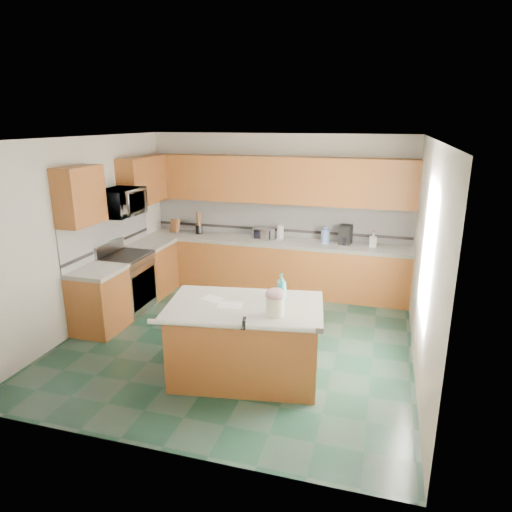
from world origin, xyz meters
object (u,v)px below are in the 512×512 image
(treat_jar, at_px, (275,306))
(soap_bottle_island, at_px, (281,287))
(island_top, at_px, (245,307))
(coffee_maker, at_px, (346,235))
(toaster_oven, at_px, (264,233))
(knife_block, at_px, (175,226))
(island_base, at_px, (245,344))

(treat_jar, distance_m, soap_bottle_island, 0.42)
(island_top, relative_size, soap_bottle_island, 5.42)
(coffee_maker, bearing_deg, treat_jar, -89.06)
(soap_bottle_island, relative_size, toaster_oven, 0.97)
(coffee_maker, bearing_deg, knife_block, -170.55)
(soap_bottle_island, distance_m, toaster_oven, 2.86)
(island_top, relative_size, toaster_oven, 5.27)
(island_base, height_order, knife_block, knife_block)
(coffee_maker, bearing_deg, island_base, -96.92)
(treat_jar, xyz_separation_m, coffee_maker, (0.44, 3.14, 0.06))
(treat_jar, bearing_deg, toaster_oven, 96.54)
(island_base, height_order, coffee_maker, coffee_maker)
(toaster_oven, distance_m, coffee_maker, 1.41)
(coffee_maker, bearing_deg, soap_bottle_island, -90.85)
(soap_bottle_island, relative_size, coffee_maker, 1.00)
(knife_block, xyz_separation_m, coffee_maker, (3.10, 0.03, 0.04))
(knife_block, bearing_deg, toaster_oven, 5.11)
(treat_jar, height_order, coffee_maker, coffee_maker)
(knife_block, bearing_deg, island_top, -47.06)
(island_base, height_order, island_top, island_top)
(island_top, relative_size, knife_block, 7.11)
(toaster_oven, height_order, coffee_maker, coffee_maker)
(island_base, distance_m, treat_jar, 0.74)
(island_top, relative_size, treat_jar, 8.56)
(soap_bottle_island, bearing_deg, knife_block, 142.08)
(soap_bottle_island, height_order, knife_block, soap_bottle_island)
(island_base, relative_size, coffee_maker, 5.11)
(island_top, relative_size, coffee_maker, 5.42)
(island_base, xyz_separation_m, soap_bottle_island, (0.37, 0.23, 0.65))
(toaster_oven, bearing_deg, treat_jar, -49.22)
(island_top, bearing_deg, coffee_maker, 65.34)
(island_top, distance_m, treat_jar, 0.46)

